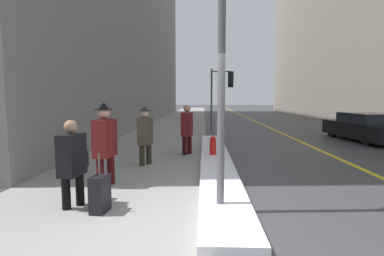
{
  "coord_description": "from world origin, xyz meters",
  "views": [
    {
      "loc": [
        -0.09,
        -3.76,
        1.82
      ],
      "look_at": [
        -0.4,
        4.0,
        1.05
      ],
      "focal_mm": 28.0,
      "sensor_mm": 36.0,
      "label": 1
    }
  ],
  "objects_px": {
    "pedestrian_in_fedora": "(105,141)",
    "pedestrian_in_glasses": "(187,127)",
    "lamp_post": "(222,21)",
    "parked_car_black": "(367,127)",
    "rolling_suitcase": "(100,194)",
    "fire_hydrant": "(213,148)",
    "traffic_light_near": "(224,86)",
    "pedestrian_trailing": "(72,160)",
    "pedestrian_nearside": "(145,133)"
  },
  "relations": [
    {
      "from": "pedestrian_nearside",
      "to": "parked_car_black",
      "type": "distance_m",
      "value": 10.01
    },
    {
      "from": "lamp_post",
      "to": "parked_car_black",
      "type": "distance_m",
      "value": 11.06
    },
    {
      "from": "lamp_post",
      "to": "pedestrian_trailing",
      "type": "bearing_deg",
      "value": 177.23
    },
    {
      "from": "pedestrian_trailing",
      "to": "pedestrian_nearside",
      "type": "relative_size",
      "value": 0.91
    },
    {
      "from": "pedestrian_trailing",
      "to": "fire_hydrant",
      "type": "distance_m",
      "value": 4.77
    },
    {
      "from": "rolling_suitcase",
      "to": "parked_car_black",
      "type": "bearing_deg",
      "value": 142.05
    },
    {
      "from": "pedestrian_in_glasses",
      "to": "pedestrian_nearside",
      "type": "bearing_deg",
      "value": -25.26
    },
    {
      "from": "pedestrian_in_glasses",
      "to": "traffic_light_near",
      "type": "bearing_deg",
      "value": 175.61
    },
    {
      "from": "lamp_post",
      "to": "fire_hydrant",
      "type": "bearing_deg",
      "value": 89.89
    },
    {
      "from": "traffic_light_near",
      "to": "parked_car_black",
      "type": "distance_m",
      "value": 7.6
    },
    {
      "from": "traffic_light_near",
      "to": "pedestrian_trailing",
      "type": "relative_size",
      "value": 2.38
    },
    {
      "from": "pedestrian_in_glasses",
      "to": "pedestrian_trailing",
      "type": "bearing_deg",
      "value": -11.05
    },
    {
      "from": "pedestrian_in_fedora",
      "to": "pedestrian_nearside",
      "type": "bearing_deg",
      "value": 174.5
    },
    {
      "from": "pedestrian_in_glasses",
      "to": "rolling_suitcase",
      "type": "xyz_separation_m",
      "value": [
        -1.11,
        -5.02,
        -0.6
      ]
    },
    {
      "from": "pedestrian_nearside",
      "to": "rolling_suitcase",
      "type": "xyz_separation_m",
      "value": [
        -0.06,
        -3.41,
        -0.58
      ]
    },
    {
      "from": "pedestrian_nearside",
      "to": "pedestrian_in_glasses",
      "type": "bearing_deg",
      "value": 154.74
    },
    {
      "from": "pedestrian_in_fedora",
      "to": "traffic_light_near",
      "type": "bearing_deg",
      "value": 172.11
    },
    {
      "from": "pedestrian_trailing",
      "to": "parked_car_black",
      "type": "distance_m",
      "value": 12.38
    },
    {
      "from": "pedestrian_in_fedora",
      "to": "pedestrian_in_glasses",
      "type": "bearing_deg",
      "value": 164.79
    },
    {
      "from": "traffic_light_near",
      "to": "pedestrian_trailing",
      "type": "height_order",
      "value": "traffic_light_near"
    },
    {
      "from": "pedestrian_nearside",
      "to": "rolling_suitcase",
      "type": "distance_m",
      "value": 3.46
    },
    {
      "from": "lamp_post",
      "to": "pedestrian_in_glasses",
      "type": "height_order",
      "value": "lamp_post"
    },
    {
      "from": "pedestrian_in_fedora",
      "to": "rolling_suitcase",
      "type": "height_order",
      "value": "pedestrian_in_fedora"
    },
    {
      "from": "pedestrian_in_glasses",
      "to": "parked_car_black",
      "type": "height_order",
      "value": "pedestrian_in_glasses"
    },
    {
      "from": "pedestrian_trailing",
      "to": "parked_car_black",
      "type": "height_order",
      "value": "pedestrian_trailing"
    },
    {
      "from": "pedestrian_in_glasses",
      "to": "fire_hydrant",
      "type": "distance_m",
      "value": 1.23
    },
    {
      "from": "traffic_light_near",
      "to": "fire_hydrant",
      "type": "relative_size",
      "value": 5.01
    },
    {
      "from": "pedestrian_in_fedora",
      "to": "pedestrian_in_glasses",
      "type": "xyz_separation_m",
      "value": [
        1.49,
        3.55,
        -0.05
      ]
    },
    {
      "from": "rolling_suitcase",
      "to": "fire_hydrant",
      "type": "xyz_separation_m",
      "value": [
        1.92,
        4.28,
        0.04
      ]
    },
    {
      "from": "parked_car_black",
      "to": "fire_hydrant",
      "type": "height_order",
      "value": "parked_car_black"
    },
    {
      "from": "pedestrian_trailing",
      "to": "pedestrian_in_glasses",
      "type": "relative_size",
      "value": 0.91
    },
    {
      "from": "pedestrian_nearside",
      "to": "pedestrian_in_glasses",
      "type": "relative_size",
      "value": 1.0
    },
    {
      "from": "lamp_post",
      "to": "pedestrian_in_fedora",
      "type": "xyz_separation_m",
      "value": [
        -2.3,
        1.38,
        -2.04
      ]
    },
    {
      "from": "pedestrian_trailing",
      "to": "fire_hydrant",
      "type": "height_order",
      "value": "pedestrian_trailing"
    },
    {
      "from": "parked_car_black",
      "to": "pedestrian_in_glasses",
      "type": "bearing_deg",
      "value": 110.29
    },
    {
      "from": "rolling_suitcase",
      "to": "fire_hydrant",
      "type": "distance_m",
      "value": 4.69
    },
    {
      "from": "pedestrian_in_fedora",
      "to": "rolling_suitcase",
      "type": "distance_m",
      "value": 1.65
    },
    {
      "from": "parked_car_black",
      "to": "rolling_suitcase",
      "type": "xyz_separation_m",
      "value": [
        -8.67,
        -8.5,
        -0.28
      ]
    },
    {
      "from": "rolling_suitcase",
      "to": "lamp_post",
      "type": "bearing_deg",
      "value": 100.33
    },
    {
      "from": "pedestrian_in_glasses",
      "to": "rolling_suitcase",
      "type": "distance_m",
      "value": 5.17
    },
    {
      "from": "traffic_light_near",
      "to": "pedestrian_in_glasses",
      "type": "height_order",
      "value": "traffic_light_near"
    },
    {
      "from": "lamp_post",
      "to": "pedestrian_in_fedora",
      "type": "bearing_deg",
      "value": 149.09
    },
    {
      "from": "traffic_light_near",
      "to": "pedestrian_in_glasses",
      "type": "bearing_deg",
      "value": -105.46
    },
    {
      "from": "fire_hydrant",
      "to": "pedestrian_trailing",
      "type": "bearing_deg",
      "value": -120.96
    },
    {
      "from": "pedestrian_in_fedora",
      "to": "fire_hydrant",
      "type": "height_order",
      "value": "pedestrian_in_fedora"
    },
    {
      "from": "lamp_post",
      "to": "parked_car_black",
      "type": "height_order",
      "value": "lamp_post"
    },
    {
      "from": "pedestrian_nearside",
      "to": "pedestrian_in_fedora",
      "type": "bearing_deg",
      "value": -5.5
    },
    {
      "from": "lamp_post",
      "to": "pedestrian_in_fedora",
      "type": "relative_size",
      "value": 2.87
    },
    {
      "from": "pedestrian_trailing",
      "to": "lamp_post",
      "type": "bearing_deg",
      "value": 94.84
    },
    {
      "from": "parked_car_black",
      "to": "pedestrian_trailing",
      "type": "bearing_deg",
      "value": 127.64
    }
  ]
}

